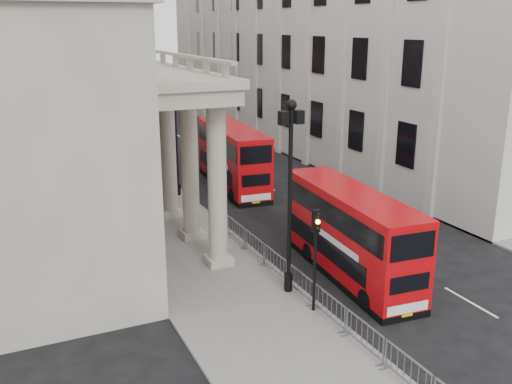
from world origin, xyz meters
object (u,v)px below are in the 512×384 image
(traffic_light, at_px, (316,242))
(bus_far, at_px, (233,156))
(lamp_post_north, at_px, (123,97))
(pedestrian_c, at_px, (124,176))
(lamp_post_mid, at_px, (175,125))
(lamp_post_south, at_px, (290,185))
(pedestrian_a, at_px, (160,219))
(pedestrian_b, at_px, (125,216))
(bus_near, at_px, (350,232))

(traffic_light, height_order, bus_far, traffic_light)
(lamp_post_north, relative_size, pedestrian_c, 4.37)
(lamp_post_mid, xyz_separation_m, pedestrian_c, (-3.00, 3.04, -3.84))
(lamp_post_mid, xyz_separation_m, bus_far, (4.31, 0.67, -2.63))
(lamp_post_south, xyz_separation_m, traffic_light, (0.10, -2.02, -1.80))
(bus_far, bearing_deg, pedestrian_a, -129.64)
(lamp_post_mid, height_order, pedestrian_c, lamp_post_mid)
(bus_far, height_order, pedestrian_b, bus_far)
(pedestrian_a, height_order, pedestrian_c, pedestrian_c)
(pedestrian_b, bearing_deg, traffic_light, 83.40)
(traffic_light, distance_m, bus_far, 19.18)
(lamp_post_south, bearing_deg, bus_far, 75.49)
(lamp_post_mid, xyz_separation_m, traffic_light, (0.10, -18.02, -1.80))
(lamp_post_north, xyz_separation_m, traffic_light, (0.10, -34.02, -1.80))
(lamp_post_south, bearing_deg, pedestrian_a, 108.83)
(pedestrian_a, bearing_deg, lamp_post_north, 49.50)
(lamp_post_mid, bearing_deg, lamp_post_north, 90.00)
(traffic_light, bearing_deg, pedestrian_c, 98.38)
(lamp_post_north, bearing_deg, bus_near, -83.73)
(lamp_post_mid, relative_size, bus_far, 0.81)
(bus_near, bearing_deg, traffic_light, -138.67)
(bus_far, bearing_deg, pedestrian_b, -141.32)
(lamp_post_north, bearing_deg, traffic_light, -89.83)
(bus_near, height_order, pedestrian_b, bus_near)
(lamp_post_north, xyz_separation_m, pedestrian_a, (-3.14, -22.80, -3.96))
(bus_near, bearing_deg, lamp_post_south, -167.34)
(pedestrian_a, xyz_separation_m, pedestrian_c, (0.13, 9.84, 0.12))
(pedestrian_a, relative_size, pedestrian_c, 0.88)
(bus_near, bearing_deg, pedestrian_b, 133.24)
(lamp_post_south, height_order, pedestrian_b, lamp_post_south)
(pedestrian_b, distance_m, pedestrian_c, 8.50)
(lamp_post_north, height_order, bus_far, lamp_post_north)
(bus_near, relative_size, pedestrian_b, 6.24)
(lamp_post_mid, distance_m, pedestrian_a, 8.47)
(bus_far, height_order, pedestrian_a, bus_far)
(traffic_light, height_order, bus_near, traffic_light)
(bus_far, xyz_separation_m, pedestrian_a, (-7.45, -7.47, -1.32))
(traffic_light, relative_size, bus_far, 0.42)
(traffic_light, xyz_separation_m, pedestrian_a, (-3.24, 11.22, -2.15))
(lamp_post_mid, height_order, lamp_post_north, same)
(lamp_post_south, relative_size, pedestrian_b, 5.42)
(lamp_post_mid, relative_size, lamp_post_north, 1.00)
(lamp_post_north, relative_size, bus_near, 0.87)
(lamp_post_south, relative_size, pedestrian_a, 4.99)
(lamp_post_south, xyz_separation_m, pedestrian_c, (-3.00, 19.04, -3.84))
(pedestrian_c, bearing_deg, lamp_post_south, -81.96)
(lamp_post_mid, xyz_separation_m, pedestrian_a, (-3.14, -6.80, -3.96))
(traffic_light, xyz_separation_m, pedestrian_c, (-3.10, 21.06, -2.04))
(lamp_post_mid, distance_m, pedestrian_c, 5.74)
(lamp_post_mid, bearing_deg, bus_near, -77.42)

